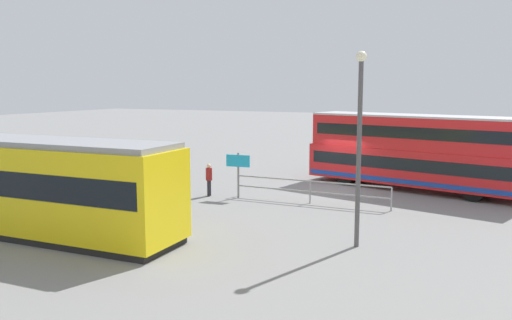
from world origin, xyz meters
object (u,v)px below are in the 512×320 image
(double_decker_bus, at_px, (417,152))
(tram_yellow, at_px, (15,183))
(pedestrian_near_railing, at_px, (209,178))
(street_lamp, at_px, (359,134))
(info_sign, at_px, (238,166))

(double_decker_bus, distance_m, tram_yellow, 19.25)
(double_decker_bus, relative_size, tram_yellow, 0.88)
(pedestrian_near_railing, height_order, street_lamp, street_lamp)
(tram_yellow, height_order, info_sign, tram_yellow)
(tram_yellow, height_order, pedestrian_near_railing, tram_yellow)
(pedestrian_near_railing, height_order, info_sign, info_sign)
(info_sign, xyz_separation_m, street_lamp, (-7.23, 5.47, 2.29))
(pedestrian_near_railing, xyz_separation_m, street_lamp, (-8.74, 5.27, 2.92))
(info_sign, bearing_deg, street_lamp, 142.86)
(double_decker_bus, distance_m, pedestrian_near_railing, 10.97)
(street_lamp, bearing_deg, double_decker_bus, -92.12)
(double_decker_bus, xyz_separation_m, street_lamp, (0.42, 11.22, 1.83))
(pedestrian_near_railing, bearing_deg, tram_yellow, 68.48)
(double_decker_bus, bearing_deg, street_lamp, 87.88)
(pedestrian_near_railing, bearing_deg, double_decker_bus, -147.01)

